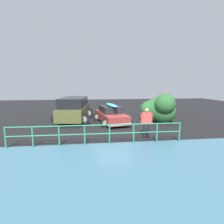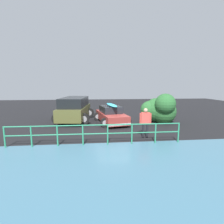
{
  "view_description": "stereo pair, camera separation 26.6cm",
  "coord_description": "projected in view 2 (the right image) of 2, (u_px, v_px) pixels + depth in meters",
  "views": [
    {
      "loc": [
        1.71,
        12.58,
        2.98
      ],
      "look_at": [
        0.15,
        -0.01,
        0.95
      ],
      "focal_mm": 28.0,
      "sensor_mm": 36.0,
      "label": 1
    },
    {
      "loc": [
        1.45,
        12.61,
        2.98
      ],
      "look_at": [
        0.15,
        -0.01,
        0.95
      ],
      "focal_mm": 28.0,
      "sensor_mm": 36.0,
      "label": 2
    }
  ],
  "objects": [
    {
      "name": "sedan_car",
      "position": [
        111.0,
        115.0,
        13.52
      ],
      "size": [
        2.73,
        4.25,
        1.59
      ],
      "color": "#9E3833",
      "rests_on": "ground"
    },
    {
      "name": "railing_fence",
      "position": [
        95.0,
        132.0,
        8.55
      ],
      "size": [
        8.58,
        0.16,
        1.03
      ],
      "color": "#2D9366",
      "rests_on": "ground"
    },
    {
      "name": "suv_car",
      "position": [
        75.0,
        109.0,
        14.25
      ],
      "size": [
        3.12,
        4.95,
        1.92
      ],
      "color": "brown",
      "rests_on": "ground"
    },
    {
      "name": "ground_plane",
      "position": [
        114.0,
        125.0,
        13.0
      ],
      "size": [
        44.0,
        44.0,
        0.02
      ],
      "primitive_type": "cube",
      "color": "black",
      "rests_on": "ground"
    },
    {
      "name": "person_bystander",
      "position": [
        145.0,
        120.0,
        9.69
      ],
      "size": [
        0.64,
        0.28,
        1.67
      ],
      "color": "black",
      "rests_on": "ground"
    },
    {
      "name": "bush_near_left",
      "position": [
        159.0,
        109.0,
        13.68
      ],
      "size": [
        2.68,
        2.9,
        2.4
      ],
      "color": "brown",
      "rests_on": "ground"
    }
  ]
}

